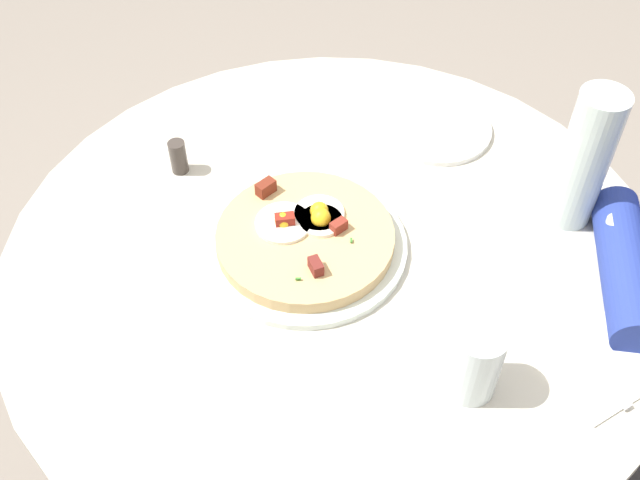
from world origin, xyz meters
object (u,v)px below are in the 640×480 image
object	(u,v)px
pizza_plate	(305,245)
bread_plate	(437,129)
dining_table	(333,320)
water_bottle	(585,160)
water_glass	(475,361)
pepper_shaker	(178,157)
fork	(598,346)
breakfast_pizza	(305,235)
knife	(578,357)
salt_shaker	(611,234)

from	to	relation	value
pizza_plate	bread_plate	xyz separation A→B (m)	(0.05, 0.35, -0.00)
dining_table	pizza_plate	world-z (taller)	pizza_plate
water_bottle	water_glass	bearing A→B (deg)	-91.05
pepper_shaker	pizza_plate	bearing A→B (deg)	-8.39
bread_plate	fork	size ratio (longest dim) A/B	1.04
breakfast_pizza	water_bottle	size ratio (longest dim) A/B	1.15
knife	water_bottle	bearing A→B (deg)	-40.28
breakfast_pizza	dining_table	bearing A→B (deg)	22.99
water_bottle	knife	bearing A→B (deg)	-68.16
knife	pepper_shaker	bearing A→B (deg)	26.02
pizza_plate	pepper_shaker	bearing A→B (deg)	171.61
dining_table	water_glass	distance (m)	0.37
water_glass	pizza_plate	bearing A→B (deg)	163.22
breakfast_pizza	water_glass	world-z (taller)	water_glass
breakfast_pizza	salt_shaker	world-z (taller)	salt_shaker
dining_table	bread_plate	world-z (taller)	bread_plate
breakfast_pizza	bread_plate	xyz separation A→B (m)	(0.05, 0.35, -0.02)
water_glass	salt_shaker	distance (m)	0.34
salt_shaker	knife	bearing A→B (deg)	-82.73
dining_table	knife	size ratio (longest dim) A/B	5.56
dining_table	salt_shaker	distance (m)	0.46
dining_table	bread_plate	xyz separation A→B (m)	(0.01, 0.33, 0.18)
breakfast_pizza	water_bottle	world-z (taller)	water_bottle
pizza_plate	pepper_shaker	size ratio (longest dim) A/B	5.20
breakfast_pizza	pepper_shaker	distance (m)	0.27
water_glass	bread_plate	bearing A→B (deg)	119.75
breakfast_pizza	fork	size ratio (longest dim) A/B	1.48
salt_shaker	pizza_plate	bearing A→B (deg)	-148.68
fork	knife	bearing A→B (deg)	90.00
salt_shaker	pepper_shaker	bearing A→B (deg)	-163.37
bread_plate	water_bottle	distance (m)	0.29
breakfast_pizza	knife	distance (m)	0.42
knife	salt_shaker	xyz separation A→B (m)	(-0.03, 0.22, 0.02)
bread_plate	water_bottle	size ratio (longest dim) A/B	0.81
dining_table	fork	bearing A→B (deg)	4.30
breakfast_pizza	pizza_plate	bearing A→B (deg)	-57.72
breakfast_pizza	water_bottle	xyz separation A→B (m)	(0.31, 0.27, 0.09)
salt_shaker	fork	bearing A→B (deg)	-76.52
knife	water_glass	bearing A→B (deg)	73.31
salt_shaker	water_glass	bearing A→B (deg)	-103.78
fork	dining_table	bearing A→B (deg)	32.18
bread_plate	salt_shaker	xyz separation A→B (m)	(0.33, -0.12, 0.02)
water_glass	water_bottle	bearing A→B (deg)	88.95
breakfast_pizza	water_glass	distance (m)	0.32
dining_table	water_bottle	world-z (taller)	water_bottle
water_glass	salt_shaker	bearing A→B (deg)	76.22
bread_plate	salt_shaker	distance (m)	0.36
water_bottle	pepper_shaker	world-z (taller)	water_bottle
breakfast_pizza	bread_plate	bearing A→B (deg)	81.21
pizza_plate	salt_shaker	bearing A→B (deg)	31.32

